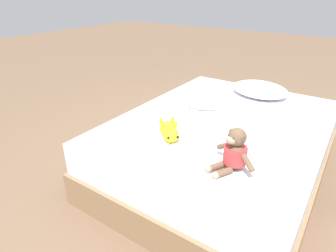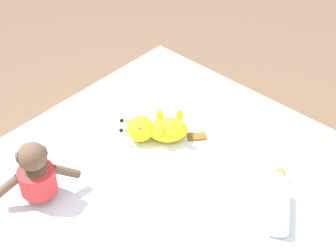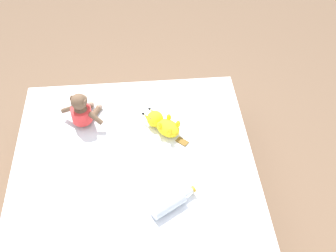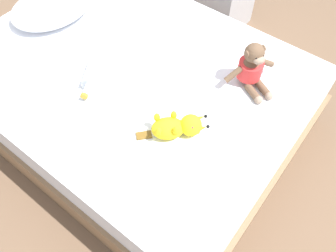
{
  "view_description": "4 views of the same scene",
  "coord_description": "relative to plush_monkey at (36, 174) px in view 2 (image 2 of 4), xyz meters",
  "views": [
    {
      "loc": [
        0.72,
        -1.78,
        1.33
      ],
      "look_at": [
        -0.21,
        -0.42,
        0.52
      ],
      "focal_mm": 30.34,
      "sensor_mm": 36.0,
      "label": 1
    },
    {
      "loc": [
        0.88,
        0.57,
        1.77
      ],
      "look_at": [
        -0.21,
        -0.42,
        0.52
      ],
      "focal_mm": 55.52,
      "sensor_mm": 36.0,
      "label": 2
    },
    {
      "loc": [
        -0.07,
        1.22,
        2.3
      ],
      "look_at": [
        -0.21,
        -0.42,
        0.52
      ],
      "focal_mm": 44.21,
      "sensor_mm": 36.0,
      "label": 3
    },
    {
      "loc": [
        -0.89,
        -0.94,
        1.74
      ],
      "look_at": [
        -0.21,
        -0.42,
        0.52
      ],
      "focal_mm": 36.28,
      "sensor_mm": 36.0,
      "label": 4
    }
  ],
  "objects": [
    {
      "name": "plush_monkey",
      "position": [
        0.0,
        0.0,
        0.0
      ],
      "size": [
        0.27,
        0.25,
        0.24
      ],
      "color": "brown",
      "rests_on": "bed"
    },
    {
      "name": "plush_yellow_creature",
      "position": [
        -0.47,
        0.1,
        -0.05
      ],
      "size": [
        0.27,
        0.27,
        0.1
      ],
      "color": "yellow",
      "rests_on": "bed"
    },
    {
      "name": "glass_bottle",
      "position": [
        -0.46,
        0.64,
        -0.06
      ],
      "size": [
        0.25,
        0.18,
        0.07
      ],
      "color": "silver",
      "rests_on": "bed"
    }
  ]
}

